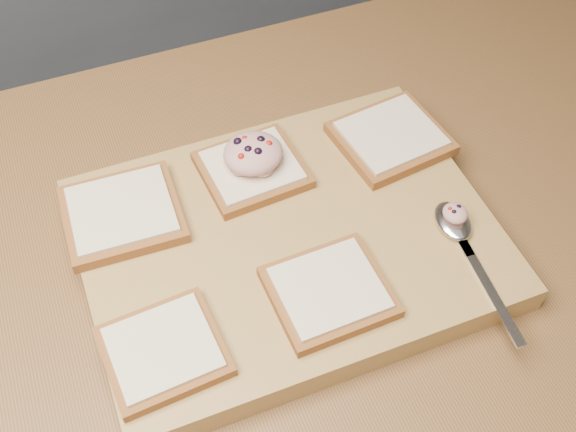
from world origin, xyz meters
name	(u,v)px	position (x,y,z in m)	size (l,w,h in m)	color
cutting_board	(288,242)	(0.16, 0.01, 0.92)	(0.44, 0.33, 0.04)	#A88248
bread_far_left	(122,213)	(0.00, 0.09, 0.94)	(0.13, 0.12, 0.02)	brown
bread_far_center	(252,169)	(0.16, 0.10, 0.94)	(0.12, 0.11, 0.02)	brown
bread_far_right	(391,137)	(0.33, 0.09, 0.94)	(0.13, 0.13, 0.02)	brown
bread_near_left	(163,351)	(0.00, -0.08, 0.94)	(0.12, 0.11, 0.02)	brown
bread_near_center	(329,291)	(0.17, -0.08, 0.94)	(0.12, 0.11, 0.02)	brown
tuna_salad_dollop	(253,153)	(0.16, 0.11, 0.97)	(0.07, 0.06, 0.03)	tan
spoon	(458,231)	(0.33, -0.06, 0.94)	(0.04, 0.19, 0.01)	silver
spoon_salad	(455,213)	(0.34, -0.05, 0.96)	(0.03, 0.03, 0.02)	tan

